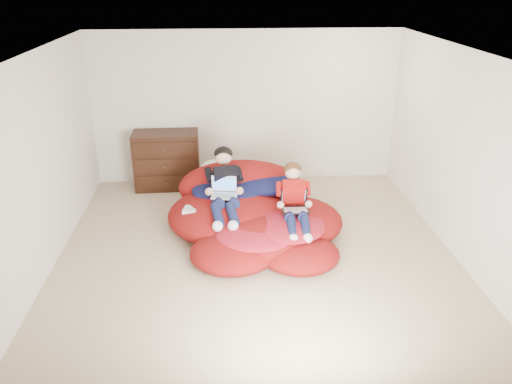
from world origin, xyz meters
name	(u,v)px	position (x,y,z in m)	size (l,w,h in m)	color
room_shell	(256,237)	(0.00, 0.00, 0.22)	(5.10, 5.10, 2.77)	#C0AD89
dresser	(167,160)	(-1.32, 2.22, 0.47)	(1.06, 0.60, 0.94)	black
beanbag_pile	(252,215)	(-0.02, 0.53, 0.27)	(2.39, 2.36, 0.89)	maroon
cream_pillow	(216,169)	(-0.51, 1.38, 0.62)	(0.46, 0.29, 0.29)	silver
older_boy	(224,183)	(-0.39, 0.64, 0.70)	(0.41, 1.21, 0.76)	black
younger_boy	(294,198)	(0.51, 0.25, 0.63)	(0.32, 1.01, 0.72)	red
laptop_white	(224,190)	(-0.39, 0.54, 0.64)	(0.37, 0.32, 0.25)	silver
laptop_black	(295,204)	(0.51, 0.22, 0.57)	(0.35, 0.35, 0.24)	black
power_adapter	(191,210)	(-0.84, 0.41, 0.42)	(0.18, 0.18, 0.07)	silver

